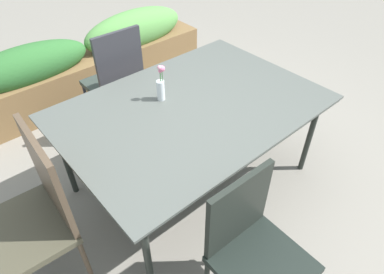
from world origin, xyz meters
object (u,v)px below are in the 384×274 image
at_px(flower_vase, 161,86).
at_px(chair_end_left, 31,214).
at_px(chair_near_left, 253,247).
at_px(chair_far_side, 116,78).
at_px(dining_table, 192,110).
at_px(planter_box, 90,63).

bearing_deg(flower_vase, chair_end_left, -169.17).
xyz_separation_m(chair_near_left, flower_vase, (0.28, 1.07, 0.29)).
height_order(chair_near_left, chair_far_side, chair_far_side).
distance_m(dining_table, flower_vase, 0.26).
relative_size(chair_far_side, flower_vase, 3.88).
height_order(dining_table, planter_box, planter_box).
relative_size(chair_end_left, planter_box, 0.39).
bearing_deg(chair_end_left, dining_table, -86.88).
bearing_deg(flower_vase, chair_near_left, -104.41).
height_order(chair_end_left, planter_box, chair_end_left).
bearing_deg(planter_box, chair_near_left, -99.71).
height_order(chair_near_left, planter_box, chair_near_left).
relative_size(chair_far_side, chair_end_left, 0.99).
height_order(dining_table, chair_end_left, chair_end_left).
xyz_separation_m(flower_vase, planter_box, (0.15, 1.44, -0.47)).
distance_m(chair_near_left, chair_far_side, 1.78).
distance_m(chair_far_side, chair_end_left, 1.37).
distance_m(dining_table, planter_box, 1.66).
height_order(chair_far_side, planter_box, chair_far_side).
bearing_deg(dining_table, chair_near_left, -113.30).
bearing_deg(flower_vase, chair_far_side, 86.97).
bearing_deg(dining_table, flower_vase, 119.06).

